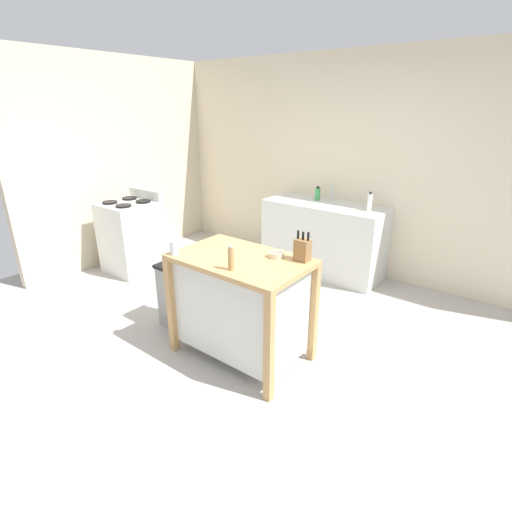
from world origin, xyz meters
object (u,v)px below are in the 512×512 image
object	(u,v)px
drinking_cup	(174,248)
pepper_grinder	(231,258)
kitchen_island	(241,302)
bottle_dish_soap	(318,194)
bowl_ceramic_small	(276,254)
knife_block	(302,250)
sink_faucet	(332,193)
stove	(131,236)
trash_bin	(179,295)
bottle_hand_soap	(370,202)

from	to	relation	value
drinking_cup	pepper_grinder	xyz separation A→B (m)	(0.56, 0.04, 0.03)
kitchen_island	bottle_dish_soap	bearing A→B (deg)	103.57
bowl_ceramic_small	drinking_cup	size ratio (longest dim) A/B	1.07
knife_block	sink_faucet	bearing A→B (deg)	111.37
bowl_ceramic_small	knife_block	bearing A→B (deg)	17.60
knife_block	stove	bearing A→B (deg)	172.92
knife_block	pepper_grinder	bearing A→B (deg)	-123.79
knife_block	drinking_cup	distance (m)	1.01
trash_bin	stove	bearing A→B (deg)	159.59
trash_bin	bottle_hand_soap	xyz separation A→B (m)	(0.99, 1.99, 0.67)
kitchen_island	knife_block	distance (m)	0.68
drinking_cup	trash_bin	size ratio (longest dim) A/B	0.18
knife_block	bottle_hand_soap	distance (m)	1.78
knife_block	pepper_grinder	world-z (taller)	knife_block
kitchen_island	drinking_cup	size ratio (longest dim) A/B	9.55
kitchen_island	sink_faucet	xyz separation A→B (m)	(-0.34, 2.16, 0.49)
drinking_cup	trash_bin	world-z (taller)	drinking_cup
bottle_dish_soap	sink_faucet	bearing A→B (deg)	9.78
kitchen_island	sink_faucet	bearing A→B (deg)	98.88
bowl_ceramic_small	bottle_hand_soap	bearing A→B (deg)	89.95
knife_block	bottle_dish_soap	world-z (taller)	knife_block
bottle_hand_soap	stove	distance (m)	2.93
bowl_ceramic_small	stove	xyz separation A→B (m)	(-2.51, 0.40, -0.47)
drinking_cup	pepper_grinder	world-z (taller)	pepper_grinder
trash_bin	stove	size ratio (longest dim) A/B	0.63
kitchen_island	bowl_ceramic_small	bearing A→B (deg)	38.77
kitchen_island	sink_faucet	world-z (taller)	sink_faucet
knife_block	bowl_ceramic_small	size ratio (longest dim) A/B	1.96
knife_block	drinking_cup	xyz separation A→B (m)	(-0.87, -0.51, -0.03)
trash_bin	sink_faucet	bearing A→B (deg)	78.52
kitchen_island	bottle_dish_soap	world-z (taller)	bottle_dish_soap
trash_bin	stove	distance (m)	1.62
sink_faucet	trash_bin	bearing A→B (deg)	-101.48
kitchen_island	bottle_dish_soap	size ratio (longest dim) A/B	6.24
bottle_dish_soap	stove	bearing A→B (deg)	-138.64
drinking_cup	pepper_grinder	distance (m)	0.56
kitchen_island	bottle_hand_soap	size ratio (longest dim) A/B	4.90
bowl_ceramic_small	bottle_dish_soap	bearing A→B (deg)	110.50
sink_faucet	stove	size ratio (longest dim) A/B	0.22
kitchen_island	bottle_hand_soap	world-z (taller)	bottle_hand_soap
kitchen_island	trash_bin	xyz separation A→B (m)	(-0.78, 0.01, -0.18)
drinking_cup	trash_bin	xyz separation A→B (m)	(-0.32, 0.28, -0.63)
bottle_hand_soap	knife_block	bearing A→B (deg)	-83.64
knife_block	sink_faucet	size ratio (longest dim) A/B	1.07
pepper_grinder	sink_faucet	xyz separation A→B (m)	(-0.44, 2.39, 0.01)
sink_faucet	stove	distance (m)	2.57
knife_block	trash_bin	size ratio (longest dim) A/B	0.37
pepper_grinder	drinking_cup	bearing A→B (deg)	-175.92
trash_bin	sink_faucet	xyz separation A→B (m)	(0.44, 2.15, 0.68)
bottle_hand_soap	drinking_cup	bearing A→B (deg)	-106.59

